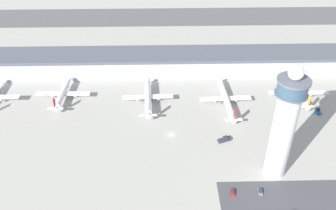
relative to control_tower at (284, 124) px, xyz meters
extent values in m
plane|color=#9E9B93|center=(-50.41, 29.91, -30.16)|extent=(1000.00, 1000.00, 0.00)
cube|color=#A3A8B2|center=(-50.41, 99.91, -23.33)|extent=(263.47, 22.00, 13.66)
cube|color=#4C515B|center=(-50.41, 99.91, -15.70)|extent=(263.47, 25.00, 1.60)
cube|color=#515154|center=(-50.41, 203.21, -30.16)|extent=(395.20, 44.00, 0.01)
cylinder|color=silver|center=(0.00, 0.00, -6.99)|extent=(10.47, 10.47, 46.33)
cylinder|color=#565B66|center=(0.00, 0.00, 16.58)|extent=(14.34, 14.34, 0.80)
cylinder|color=#334C60|center=(0.00, 0.00, 19.87)|extent=(13.19, 13.19, 5.78)
cylinder|color=#565B66|center=(0.00, 0.00, 23.26)|extent=(14.34, 14.34, 1.00)
sphere|color=white|center=(0.00, 0.00, 27.09)|extent=(6.67, 6.67, 6.67)
cylinder|color=#A8A8B2|center=(-156.66, 65.55, -27.31)|extent=(2.29, 4.56, 2.28)
cylinder|color=silver|center=(-118.52, 68.39, -26.27)|extent=(4.59, 28.10, 3.42)
cone|color=silver|center=(-117.87, 83.90, -26.27)|extent=(3.54, 3.22, 3.42)
cone|color=silver|center=(-119.20, 52.36, -26.27)|extent=(3.25, 4.23, 3.08)
cube|color=silver|center=(-118.50, 68.95, -26.87)|extent=(34.98, 5.86, 0.44)
cylinder|color=#A8A8B2|center=(-125.76, 70.25, -27.90)|extent=(2.04, 3.84, 1.88)
cylinder|color=#A8A8B2|center=(-111.15, 69.64, -27.90)|extent=(2.04, 3.84, 1.88)
cube|color=red|center=(-119.23, 51.54, -21.82)|extent=(0.42, 2.81, 5.47)
cube|color=silver|center=(-119.25, 51.14, -25.93)|extent=(9.65, 2.40, 0.24)
cylinder|color=black|center=(-117.99, 81.17, -29.07)|extent=(0.28, 0.28, 2.18)
cylinder|color=black|center=(-116.14, 68.05, -29.07)|extent=(0.28, 0.28, 2.18)
cylinder|color=black|center=(-120.92, 68.25, -29.07)|extent=(0.28, 0.28, 2.18)
cylinder|color=white|center=(-64.08, 62.37, -25.71)|extent=(4.96, 33.50, 3.69)
cone|color=white|center=(-64.78, 80.70, -25.71)|extent=(3.81, 3.46, 3.69)
cone|color=white|center=(-63.35, 43.48, -25.71)|extent=(3.49, 4.55, 3.32)
cube|color=white|center=(-64.10, 63.04, -26.35)|extent=(31.88, 5.61, 0.44)
cylinder|color=#A8A8B2|center=(-70.80, 63.78, -27.47)|extent=(2.18, 4.13, 2.03)
cylinder|color=#A8A8B2|center=(-57.48, 64.29, -27.47)|extent=(2.18, 4.13, 2.03)
cube|color=#197FB2|center=(-63.32, 42.60, -20.91)|extent=(0.41, 2.81, 5.90)
cube|color=white|center=(-63.31, 42.20, -25.34)|extent=(10.39, 2.39, 0.24)
cylinder|color=black|center=(-64.67, 77.85, -28.85)|extent=(0.28, 0.28, 2.61)
cylinder|color=black|center=(-61.49, 62.34, -28.85)|extent=(0.28, 0.28, 2.61)
cylinder|color=black|center=(-66.65, 62.14, -28.85)|extent=(0.28, 0.28, 2.61)
cylinder|color=white|center=(-15.20, 59.99, -26.26)|extent=(5.44, 38.44, 3.62)
cone|color=white|center=(-16.19, 80.75, -26.26)|extent=(3.77, 3.43, 3.62)
cone|color=white|center=(-14.18, 38.69, -26.26)|extent=(3.46, 4.49, 3.26)
cube|color=white|center=(-15.24, 60.76, -26.89)|extent=(32.43, 5.93, 0.44)
cylinder|color=#A8A8B2|center=(-22.05, 61.43, -27.99)|extent=(2.18, 4.07, 1.99)
cylinder|color=#A8A8B2|center=(-8.52, 62.08, -27.99)|extent=(2.18, 4.07, 1.99)
cube|color=red|center=(-14.14, 37.82, -21.55)|extent=(0.43, 2.81, 5.79)
cube|color=white|center=(-14.12, 37.42, -25.90)|extent=(10.22, 2.48, 0.24)
cylinder|color=black|center=(-16.05, 77.93, -29.11)|extent=(0.28, 0.28, 2.09)
cylinder|color=black|center=(-12.67, 60.08, -29.11)|extent=(0.28, 0.28, 2.09)
cylinder|color=black|center=(-17.73, 59.84, -29.11)|extent=(0.28, 0.28, 2.09)
cylinder|color=silver|center=(32.63, 65.61, -26.05)|extent=(4.15, 25.83, 3.91)
cone|color=silver|center=(32.76, 80.27, -26.05)|extent=(3.94, 3.56, 3.91)
cone|color=silver|center=(32.49, 50.36, -26.05)|extent=(3.56, 4.73, 3.52)
cube|color=silver|center=(32.63, 66.12, -26.73)|extent=(38.31, 4.75, 0.44)
cylinder|color=#A8A8B2|center=(24.60, 67.20, -27.91)|extent=(2.19, 4.32, 2.15)
cylinder|color=#A8A8B2|center=(40.68, 67.05, -27.91)|extent=(2.19, 4.32, 2.15)
cube|color=orange|center=(32.48, 49.42, -20.96)|extent=(0.33, 2.80, 6.26)
cube|color=silver|center=(32.47, 49.02, -25.65)|extent=(10.97, 2.10, 0.24)
cylinder|color=black|center=(32.73, 77.31, -29.08)|extent=(0.28, 0.28, 2.16)
cylinder|color=black|center=(35.36, 65.30, -29.08)|extent=(0.28, 0.28, 2.16)
cylinder|color=black|center=(29.89, 65.35, -29.08)|extent=(0.28, 0.28, 2.16)
cube|color=black|center=(-21.27, 24.04, -30.10)|extent=(6.76, 4.47, 0.12)
cube|color=#2D333D|center=(-21.27, 24.04, -29.42)|extent=(7.92, 4.98, 1.48)
cube|color=#232D38|center=(-20.57, 24.30, -28.07)|extent=(2.88, 2.87, 1.21)
cube|color=black|center=(39.70, 49.08, -30.10)|extent=(2.50, 4.88, 0.12)
cube|color=#195699|center=(39.70, 49.08, -29.44)|extent=(2.64, 5.79, 1.44)
cube|color=#232D38|center=(39.73, 49.65, -28.13)|extent=(2.15, 1.81, 1.18)
cube|color=black|center=(-22.86, -13.28, -30.10)|extent=(1.80, 3.93, 0.12)
cube|color=red|center=(-22.86, -13.28, -29.77)|extent=(1.89, 4.67, 0.77)
cube|color=#232D38|center=(-22.86, -13.40, -29.07)|extent=(1.62, 2.59, 0.63)
cube|color=black|center=(-9.78, -13.27, -30.10)|extent=(1.85, 3.61, 0.12)
cube|color=slate|center=(-9.78, -13.27, -29.77)|extent=(1.95, 4.29, 0.78)
cube|color=#232D38|center=(-9.77, -13.17, -29.06)|extent=(1.67, 2.38, 0.64)
camera|label=1|loc=(-56.07, -132.20, 105.06)|focal=40.00mm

